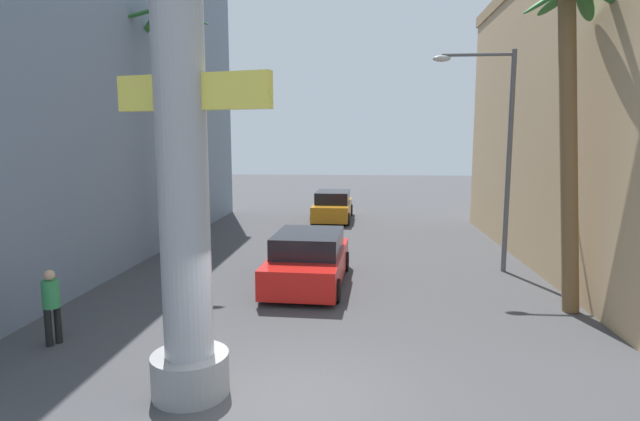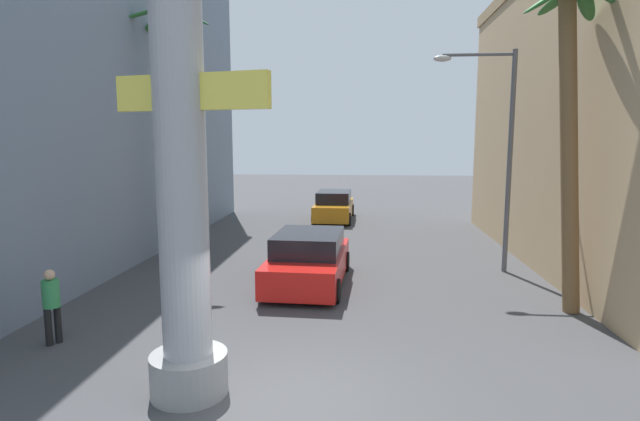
{
  "view_description": "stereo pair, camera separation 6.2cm",
  "coord_description": "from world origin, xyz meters",
  "px_view_note": "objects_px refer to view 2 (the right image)",
  "views": [
    {
      "loc": [
        1.11,
        -7.57,
        4.24
      ],
      "look_at": [
        0.0,
        5.43,
        2.41
      ],
      "focal_mm": 28.0,
      "sensor_mm": 36.0,
      "label": 1
    },
    {
      "loc": [
        1.17,
        -7.57,
        4.24
      ],
      "look_at": [
        0.0,
        5.43,
        2.41
      ],
      "focal_mm": 28.0,
      "sensor_mm": 36.0,
      "label": 2
    }
  ],
  "objects_px": {
    "neon_sign_pole": "(180,134)",
    "palm_tree_mid_left": "(168,101)",
    "palm_tree_near_right": "(571,124)",
    "pedestrian_curb_left": "(51,301)",
    "car_lead": "(309,260)",
    "street_lamp": "(498,140)",
    "car_far": "(334,206)"
  },
  "relations": [
    {
      "from": "neon_sign_pole",
      "to": "palm_tree_mid_left",
      "type": "relative_size",
      "value": 1.11
    },
    {
      "from": "neon_sign_pole",
      "to": "palm_tree_near_right",
      "type": "distance_m",
      "value": 9.19
    },
    {
      "from": "pedestrian_curb_left",
      "to": "palm_tree_near_right",
      "type": "bearing_deg",
      "value": 15.27
    },
    {
      "from": "palm_tree_near_right",
      "to": "pedestrian_curb_left",
      "type": "xyz_separation_m",
      "value": [
        -11.36,
        -3.1,
        -3.71
      ]
    },
    {
      "from": "neon_sign_pole",
      "to": "palm_tree_mid_left",
      "type": "xyz_separation_m",
      "value": [
        -3.95,
        9.45,
        1.27
      ]
    },
    {
      "from": "neon_sign_pole",
      "to": "car_lead",
      "type": "distance_m",
      "value": 7.67
    },
    {
      "from": "car_lead",
      "to": "palm_tree_near_right",
      "type": "xyz_separation_m",
      "value": [
        6.53,
        -1.79,
        3.9
      ]
    },
    {
      "from": "street_lamp",
      "to": "car_far",
      "type": "distance_m",
      "value": 12.27
    },
    {
      "from": "car_lead",
      "to": "pedestrian_curb_left",
      "type": "height_order",
      "value": "pedestrian_curb_left"
    },
    {
      "from": "car_far",
      "to": "palm_tree_near_right",
      "type": "distance_m",
      "value": 15.94
    },
    {
      "from": "car_lead",
      "to": "pedestrian_curb_left",
      "type": "relative_size",
      "value": 2.95
    },
    {
      "from": "neon_sign_pole",
      "to": "car_lead",
      "type": "xyz_separation_m",
      "value": [
        1.27,
        6.65,
        -3.6
      ]
    },
    {
      "from": "neon_sign_pole",
      "to": "car_far",
      "type": "bearing_deg",
      "value": 86.15
    },
    {
      "from": "neon_sign_pole",
      "to": "palm_tree_near_right",
      "type": "relative_size",
      "value": 1.25
    },
    {
      "from": "car_lead",
      "to": "palm_tree_near_right",
      "type": "relative_size",
      "value": 0.6
    },
    {
      "from": "car_lead",
      "to": "palm_tree_near_right",
      "type": "distance_m",
      "value": 7.81
    },
    {
      "from": "car_far",
      "to": "palm_tree_mid_left",
      "type": "relative_size",
      "value": 0.54
    },
    {
      "from": "neon_sign_pole",
      "to": "car_far",
      "type": "xyz_separation_m",
      "value": [
        1.27,
        18.86,
        -3.61
      ]
    },
    {
      "from": "neon_sign_pole",
      "to": "palm_tree_near_right",
      "type": "bearing_deg",
      "value": 31.88
    },
    {
      "from": "car_lead",
      "to": "neon_sign_pole",
      "type": "bearing_deg",
      "value": -100.85
    },
    {
      "from": "car_far",
      "to": "car_lead",
      "type": "bearing_deg",
      "value": -89.98
    },
    {
      "from": "neon_sign_pole",
      "to": "pedestrian_curb_left",
      "type": "bearing_deg",
      "value": 153.84
    },
    {
      "from": "palm_tree_mid_left",
      "to": "pedestrian_curb_left",
      "type": "bearing_deg",
      "value": -87.13
    },
    {
      "from": "neon_sign_pole",
      "to": "car_far",
      "type": "height_order",
      "value": "neon_sign_pole"
    },
    {
      "from": "neon_sign_pole",
      "to": "car_lead",
      "type": "bearing_deg",
      "value": 79.15
    },
    {
      "from": "palm_tree_near_right",
      "to": "pedestrian_curb_left",
      "type": "bearing_deg",
      "value": -164.73
    },
    {
      "from": "car_far",
      "to": "palm_tree_near_right",
      "type": "relative_size",
      "value": 0.61
    },
    {
      "from": "car_lead",
      "to": "palm_tree_mid_left",
      "type": "bearing_deg",
      "value": 151.79
    },
    {
      "from": "car_lead",
      "to": "palm_tree_mid_left",
      "type": "height_order",
      "value": "palm_tree_mid_left"
    },
    {
      "from": "palm_tree_mid_left",
      "to": "car_far",
      "type": "bearing_deg",
      "value": 60.99
    },
    {
      "from": "car_far",
      "to": "neon_sign_pole",
      "type": "bearing_deg",
      "value": -93.85
    },
    {
      "from": "car_far",
      "to": "palm_tree_near_right",
      "type": "bearing_deg",
      "value": -64.99
    }
  ]
}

